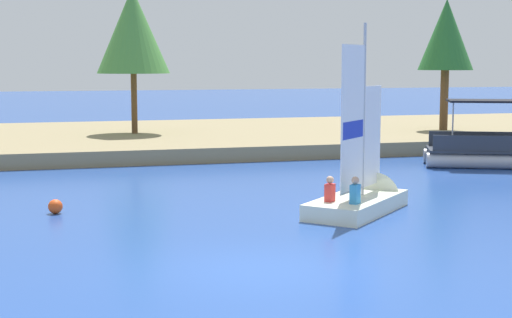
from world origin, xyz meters
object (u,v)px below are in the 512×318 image
shoreline_tree_midright (133,31)px  channel_buoy (55,206)px  shoreline_tree_right (446,36)px  sailboat (367,195)px  pontoon_boat (492,151)px

shoreline_tree_midright → channel_buoy: (-4.01, -16.47, -5.39)m
shoreline_tree_midright → shoreline_tree_right: (15.55, -2.24, -0.16)m
shoreline_tree_right → sailboat: shoreline_tree_right is taller
shoreline_tree_midright → shoreline_tree_right: shoreline_tree_midright is taller
sailboat → pontoon_boat: size_ratio=1.01×
pontoon_boat → channel_buoy: bearing=-139.4°
shoreline_tree_midright → sailboat: (4.44, -18.02, -5.22)m
shoreline_tree_right → pontoon_boat: (-2.81, -8.96, -4.79)m
shoreline_tree_midright → sailboat: 19.28m
shoreline_tree_right → pontoon_boat: size_ratio=1.20×
shoreline_tree_midright → sailboat: shoreline_tree_midright is taller
shoreline_tree_midright → sailboat: bearing=-76.2°
shoreline_tree_midright → sailboat: size_ratio=1.25×
shoreline_tree_midright → pontoon_boat: size_ratio=1.26×
shoreline_tree_midright → channel_buoy: 17.79m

